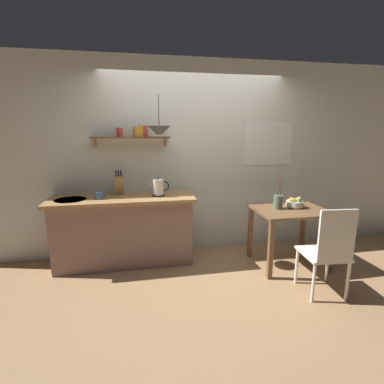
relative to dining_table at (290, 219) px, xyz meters
name	(u,v)px	position (x,y,z in m)	size (l,w,h in m)	color
ground_plane	(203,266)	(-1.11, 0.15, -0.63)	(14.00, 14.00, 0.00)	#A87F56
back_wall	(207,158)	(-0.90, 0.79, 0.72)	(6.80, 0.11, 2.70)	silver
kitchen_counter	(124,230)	(-2.11, 0.46, -0.17)	(1.83, 0.63, 0.91)	gray
wall_shelf	(133,135)	(-1.94, 0.64, 1.06)	(1.01, 0.20, 0.28)	brown
dining_table	(290,219)	(0.00, 0.00, 0.00)	(0.90, 0.72, 0.76)	brown
dining_chair_near	(329,249)	(0.02, -0.76, -0.09)	(0.47, 0.48, 1.00)	white
fruit_bowl	(295,203)	(0.09, 0.06, 0.19)	(0.23, 0.23, 0.15)	silver
twig_vase	(278,202)	(-0.15, 0.05, 0.22)	(0.12, 0.12, 0.51)	#567056
electric_kettle	(158,188)	(-1.65, 0.41, 0.39)	(0.25, 0.16, 0.24)	black
knife_block	(119,185)	(-2.15, 0.58, 0.41)	(0.11, 0.17, 0.33)	tan
coffee_mug_by_sink	(100,196)	(-2.38, 0.38, 0.33)	(0.13, 0.09, 0.09)	#3D5B89
pendant_lamp	(159,131)	(-1.62, 0.37, 1.11)	(0.29, 0.29, 0.50)	black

